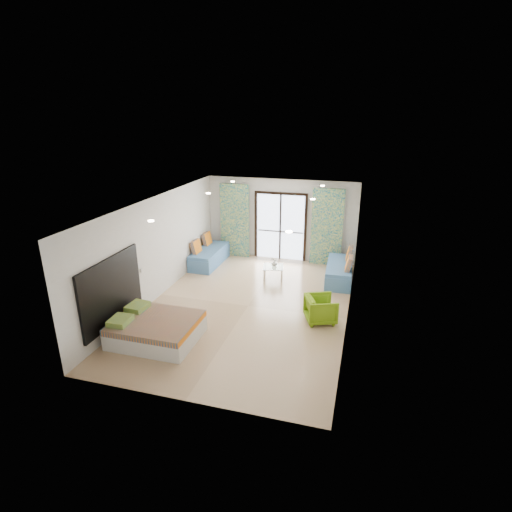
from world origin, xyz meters
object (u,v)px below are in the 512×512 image
(daybed_left, at_px, (209,256))
(daybed_right, at_px, (340,271))
(bed, at_px, (155,329))
(coffee_table, at_px, (273,268))
(armchair, at_px, (321,308))

(daybed_left, bearing_deg, daybed_right, -2.43)
(bed, xyz_separation_m, coffee_table, (1.67, 4.04, 0.09))
(daybed_right, height_order, armchair, daybed_right)
(daybed_left, height_order, armchair, daybed_left)
(daybed_left, distance_m, daybed_right, 4.24)
(daybed_left, bearing_deg, coffee_table, -14.69)
(bed, distance_m, coffee_table, 4.37)
(coffee_table, relative_size, armchair, 0.99)
(daybed_right, xyz_separation_m, coffee_table, (-1.92, -0.41, 0.06))
(bed, relative_size, daybed_right, 0.93)
(bed, xyz_separation_m, daybed_left, (-0.64, 4.66, 0.03))
(armchair, bearing_deg, coffee_table, 15.41)
(bed, height_order, daybed_left, daybed_left)
(coffee_table, xyz_separation_m, armchair, (1.69, -2.23, 0.00))
(daybed_left, distance_m, coffee_table, 2.40)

